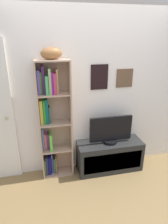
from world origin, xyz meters
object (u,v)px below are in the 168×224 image
object	(u,v)px
television	(111,130)
bookshelf	(52,120)
tv_stand	(109,156)
football	(51,53)

from	to	relation	value
television	bookshelf	bearing A→B (deg)	173.51
tv_stand	television	size ratio (longest dim) A/B	1.55
bookshelf	football	bearing A→B (deg)	-29.24
bookshelf	football	world-z (taller)	football
football	television	bearing A→B (deg)	-4.95
football	tv_stand	xyz separation A→B (m)	(0.85, -0.07, -1.64)
bookshelf	tv_stand	size ratio (longest dim) A/B	1.72
bookshelf	television	xyz separation A→B (m)	(0.90, -0.10, -0.21)
football	television	world-z (taller)	football
football	tv_stand	distance (m)	1.85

